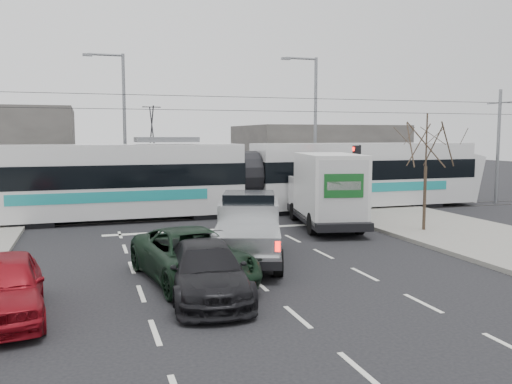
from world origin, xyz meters
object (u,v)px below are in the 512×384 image
object	(u,v)px
box_truck	(326,191)
street_lamp_near	(313,121)
red_car	(3,287)
dark_car	(206,271)
green_car	(192,256)
tram	(246,177)
navy_pickup	(333,198)
silver_pickup	(248,227)
bare_tree	(426,145)
street_lamp_far	(121,120)
traffic_signal	(357,165)

from	to	relation	value
box_truck	street_lamp_near	bearing A→B (deg)	81.08
red_car	dark_car	world-z (taller)	red_car
street_lamp_near	green_car	distance (m)	19.95
tram	dark_car	bearing A→B (deg)	-112.09
navy_pickup	silver_pickup	bearing A→B (deg)	-121.36
tram	green_car	size ratio (longest dim) A/B	5.08
red_car	bare_tree	bearing A→B (deg)	17.37
bare_tree	street_lamp_far	distance (m)	17.97
street_lamp_near	street_lamp_far	distance (m)	11.67
green_car	dark_car	bearing A→B (deg)	-96.12
box_truck	green_car	bearing A→B (deg)	-125.46
red_car	silver_pickup	bearing A→B (deg)	24.93
tram	silver_pickup	bearing A→B (deg)	-107.70
street_lamp_far	silver_pickup	bearing A→B (deg)	-78.91
street_lamp_far	navy_pickup	bearing A→B (deg)	-41.64
street_lamp_far	bare_tree	bearing A→B (deg)	-48.88
red_car	navy_pickup	bearing A→B (deg)	34.42
street_lamp_near	green_car	size ratio (longest dim) A/B	1.66
tram	silver_pickup	size ratio (longest dim) A/B	4.30
green_car	dark_car	size ratio (longest dim) A/B	1.13
green_car	box_truck	bearing A→B (deg)	35.17
street_lamp_far	green_car	bearing A→B (deg)	-87.71
box_truck	dark_car	bearing A→B (deg)	-119.51
navy_pickup	dark_car	xyz separation A→B (m)	(-8.95, -11.15, -0.39)
silver_pickup	box_truck	world-z (taller)	box_truck
silver_pickup	dark_car	distance (m)	4.56
red_car	street_lamp_near	bearing A→B (deg)	44.15
tram	dark_car	size ratio (longest dim) A/B	5.74
street_lamp_near	bare_tree	bearing A→B (deg)	-88.58
tram	red_car	distance (m)	17.53
green_car	street_lamp_far	bearing A→B (deg)	83.64
bare_tree	dark_car	bearing A→B (deg)	-150.09
street_lamp_far	street_lamp_near	bearing A→B (deg)	-9.87
box_truck	dark_car	world-z (taller)	box_truck
navy_pickup	dark_car	world-z (taller)	navy_pickup
bare_tree	navy_pickup	world-z (taller)	bare_tree
red_car	dark_car	distance (m)	4.84
bare_tree	red_car	size ratio (longest dim) A/B	1.13
street_lamp_near	navy_pickup	bearing A→B (deg)	-104.70
traffic_signal	red_car	world-z (taller)	traffic_signal
bare_tree	silver_pickup	world-z (taller)	bare_tree
navy_pickup	green_car	bearing A→B (deg)	-122.28
navy_pickup	red_car	bearing A→B (deg)	-129.34
street_lamp_near	box_truck	world-z (taller)	street_lamp_near
street_lamp_far	box_truck	distance (m)	14.16
dark_car	tram	bearing A→B (deg)	74.30
green_car	dark_car	distance (m)	1.61
traffic_signal	box_truck	world-z (taller)	traffic_signal
dark_car	green_car	bearing A→B (deg)	97.32
bare_tree	tram	bearing A→B (deg)	126.59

